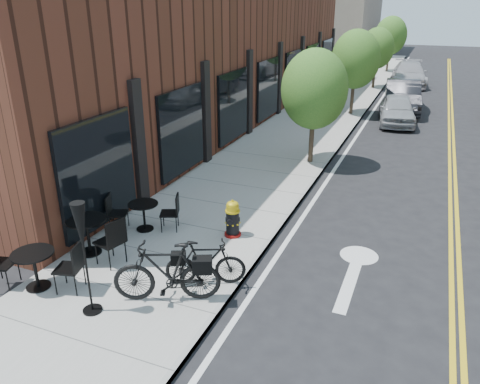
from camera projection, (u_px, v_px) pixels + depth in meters
The scene contains 18 objects.
ground at pixel (217, 320), 8.40m from camera, with size 120.00×120.00×0.00m, color black.
sidewalk_near at pixel (280, 150), 17.64m from camera, with size 4.00×70.00×0.12m, color #9E9B93.
building_near at pixel (216, 43), 21.33m from camera, with size 5.00×28.00×7.00m, color #4D2618.
bg_building_left at pixel (336, 3), 50.37m from camera, with size 8.00×14.00×10.00m, color #726656.
tree_near_a at pixel (314, 89), 15.32m from camera, with size 2.20×2.20×3.81m.
tree_near_b at pixel (356, 59), 22.12m from camera, with size 2.30×2.30×3.98m.
tree_near_c at pixel (377, 48), 29.04m from camera, with size 2.10×2.10×3.67m.
tree_near_d at pixel (391, 36), 35.78m from camera, with size 2.40×2.40×4.11m.
fire_hydrant at pixel (233, 219), 11.00m from camera, with size 0.53×0.53×0.91m.
bicycle_left at pixel (167, 272), 8.55m from camera, with size 0.56×1.98×1.19m, color black.
bicycle_right at pixel (206, 263), 9.08m from camera, with size 0.44×1.57×0.95m, color black.
bistro_set_a at pixel (34, 265), 8.96m from camera, with size 1.90×0.98×1.00m.
bistro_set_b at pixel (144, 212), 11.28m from camera, with size 1.69×1.03×0.90m.
bistro_set_c at pixel (87, 231), 10.18m from camera, with size 2.04×1.04×1.07m.
patio_umbrella at pixel (82, 236), 7.87m from camera, with size 0.35×0.35×2.13m.
parked_car_a at pixel (397, 110), 21.48m from camera, with size 1.54×3.84×1.31m, color #9DA0A5.
parked_car_b at pixel (402, 96), 23.77m from camera, with size 1.65×4.73×1.56m, color black.
parked_car_c at pixel (409, 74), 31.13m from camera, with size 2.10×5.16×1.50m, color #A7A6AB.
Camera 1 is at (3.01, -6.22, 5.33)m, focal length 35.00 mm.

